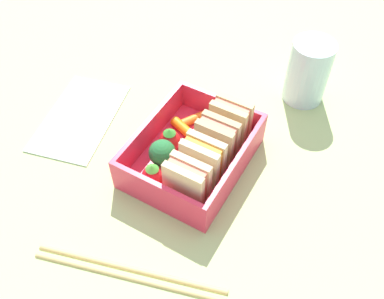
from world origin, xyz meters
The scene contains 15 objects.
ground_plane centered at (0.00, 0.00, -1.00)cm, with size 120.00×120.00×2.00cm, color #B1CC81.
bento_tray centered at (0.00, 0.00, 0.60)cm, with size 16.54×13.05×1.20cm, color #EA3150.
bento_rim centered at (0.00, 0.00, 3.12)cm, with size 16.54×13.05×3.84cm.
sandwich_left centered at (-5.53, 2.53, 4.21)cm, with size 2.65×5.06×6.01cm.
sandwich_center_left centered at (-1.84, 2.53, 4.21)cm, with size 2.65×5.06×6.01cm.
sandwich_center centered at (1.84, 2.53, 4.21)cm, with size 2.65×5.06×6.01cm.
sandwich_center_right centered at (5.53, 2.53, 4.21)cm, with size 2.65×5.06×6.01cm.
carrot_stick_left centered at (-5.60, -2.81, 1.79)cm, with size 1.18×1.18×3.89cm, color orange.
carrot_stick_far_left centered at (-3.24, -3.27, 1.86)cm, with size 1.32×1.32×3.74cm, color orange.
strawberry_far_left centered at (-0.28, -3.30, 2.70)cm, with size 2.75×2.75×3.35cm.
broccoli_floret centered at (3.09, -2.42, 3.71)cm, with size 3.36×3.36×4.32cm.
strawberry_left centered at (5.82, -2.10, 2.68)cm, with size 2.71×2.71×3.31cm.
chopstick_pair centered at (16.57, 1.69, 0.35)cm, with size 7.50×21.22×0.70cm.
drinking_glass centered at (-19.11, 7.99, 4.72)cm, with size 5.94×5.94×9.45cm, color silver.
folded_napkin centered at (0.94, -17.93, 0.20)cm, with size 15.78×9.28×0.40cm, color silver.
Camera 1 is at (29.78, 17.09, 44.34)cm, focal length 40.00 mm.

